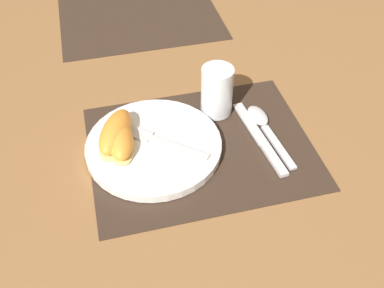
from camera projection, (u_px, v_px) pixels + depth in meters
ground_plane at (201, 147)px, 0.82m from camera, size 3.00×3.00×0.00m
placemat at (201, 147)px, 0.82m from camera, size 0.40×0.31×0.00m
placemat_far at (140, 17)px, 1.15m from camera, size 0.40×0.31×0.00m
plate at (154, 146)px, 0.81m from camera, size 0.24×0.24×0.02m
juice_glass at (217, 93)px, 0.86m from camera, size 0.06×0.06×0.10m
knife at (260, 139)px, 0.83m from camera, size 0.04×0.20×0.01m
spoon at (263, 124)px, 0.85m from camera, size 0.04×0.18×0.01m
fork at (154, 139)px, 0.80m from camera, size 0.16×0.13×0.00m
citrus_wedge_0 at (116, 133)px, 0.79m from camera, size 0.10×0.13×0.04m
citrus_wedge_1 at (121, 141)px, 0.78m from camera, size 0.06×0.11×0.04m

